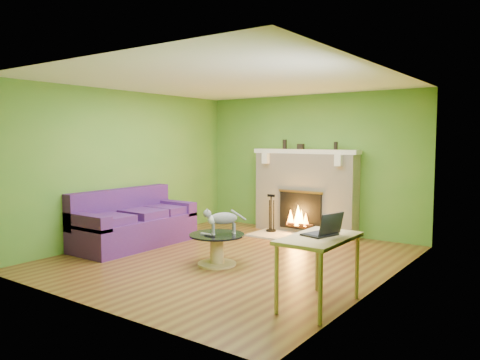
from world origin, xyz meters
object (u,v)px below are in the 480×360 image
(desk, at_px, (319,245))
(cat, at_px, (224,221))
(sofa, at_px, (133,224))
(coffee_table, at_px, (217,247))

(desk, height_order, cat, cat)
(sofa, xyz_separation_m, desk, (3.81, -0.80, 0.30))
(coffee_table, bearing_deg, sofa, 175.47)
(coffee_table, height_order, desk, desk)
(desk, distance_m, cat, 1.94)
(sofa, relative_size, desk, 2.05)
(sofa, xyz_separation_m, coffee_table, (1.92, -0.15, -0.11))
(sofa, relative_size, coffee_table, 2.67)
(sofa, bearing_deg, desk, -11.80)
(sofa, distance_m, coffee_table, 1.93)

